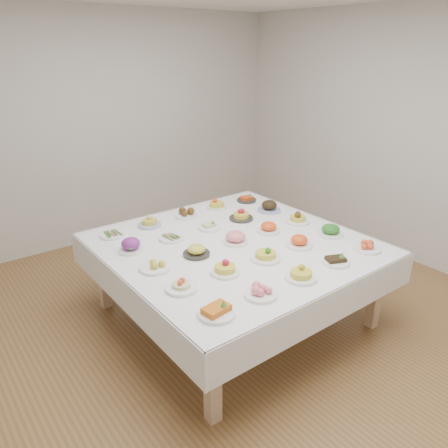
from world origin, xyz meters
TOP-DOWN VIEW (x-y plane):
  - room_envelope at (0.00, 0.00)m, footprint 5.02×5.02m
  - display_table at (0.11, 0.02)m, footprint 2.15×2.15m
  - dish_0 at (-0.68, -0.78)m, footprint 0.24×0.24m
  - dish_1 at (-0.30, -0.78)m, footprint 0.23×0.23m
  - dish_2 at (0.10, -0.78)m, footprint 0.23×0.23m
  - dish_3 at (0.50, -0.77)m, footprint 0.21×0.21m
  - dish_4 at (0.90, -0.77)m, footprint 0.23×0.23m
  - dish_5 at (-0.69, -0.37)m, footprint 0.23×0.23m
  - dish_6 at (-0.30, -0.37)m, footprint 0.22×0.22m
  - dish_7 at (0.10, -0.39)m, footprint 0.24×0.24m
  - dish_8 at (0.50, -0.37)m, footprint 0.22×0.22m
  - dish_9 at (0.91, -0.38)m, footprint 0.26×0.26m
  - dish_10 at (-0.68, 0.01)m, footprint 0.24×0.24m
  - dish_11 at (-0.30, 0.02)m, footprint 0.22×0.22m
  - dish_12 at (0.11, 0.01)m, footprint 0.22×0.22m
  - dish_13 at (0.51, 0.02)m, footprint 0.21×0.21m
  - dish_14 at (0.90, 0.02)m, footprint 0.23×0.23m
  - dish_15 at (-0.69, 0.41)m, footprint 0.21×0.21m
  - dish_16 at (-0.30, 0.41)m, footprint 0.21×0.21m
  - dish_17 at (0.11, 0.41)m, footprint 0.20×0.20m
  - dish_18 at (0.51, 0.42)m, footprint 0.23×0.23m
  - dish_19 at (0.89, 0.42)m, footprint 0.24×0.24m
  - dish_20 at (-0.68, 0.80)m, footprint 0.22×0.22m
  - dish_21 at (-0.30, 0.82)m, footprint 0.22×0.22m
  - dish_22 at (0.12, 0.81)m, footprint 0.22×0.22m
  - dish_23 at (0.51, 0.82)m, footprint 0.21×0.21m
  - dish_24 at (0.91, 0.81)m, footprint 0.21×0.21m

SIDE VIEW (x-z plane):
  - display_table at x=0.11m, z-range 0.31..1.06m
  - dish_16 at x=-0.30m, z-range 0.75..0.79m
  - dish_20 at x=-0.68m, z-range 0.75..0.80m
  - dish_17 at x=0.11m, z-range 0.74..0.82m
  - dish_24 at x=0.91m, z-range 0.74..0.82m
  - dish_4 at x=0.90m, z-range 0.74..0.83m
  - dish_3 at x=0.50m, z-range 0.74..0.84m
  - dish_5 at x=-0.69m, z-range 0.74..0.85m
  - dish_10 at x=-0.68m, z-range 0.74..0.85m
  - dish_1 at x=-0.30m, z-range 0.74..0.85m
  - dish_0 at x=-0.68m, z-range 0.74..0.85m
  - dish_22 at x=0.12m, z-range 0.75..0.85m
  - dish_23 at x=0.51m, z-range 0.74..0.86m
  - dish_8 at x=0.50m, z-range 0.74..0.86m
  - dish_6 at x=-0.30m, z-range 0.74..0.86m
  - dish_13 at x=0.51m, z-range 0.74..0.86m
  - dish_21 at x=-0.30m, z-range 0.74..0.87m
  - dish_11 at x=-0.30m, z-range 0.74..0.87m
  - dish_19 at x=0.89m, z-range 0.74..0.87m
  - dish_15 at x=-0.69m, z-range 0.75..0.87m
  - dish_18 at x=0.51m, z-range 0.74..0.88m
  - dish_14 at x=0.90m, z-range 0.74..0.88m
  - dish_2 at x=0.10m, z-range 0.75..0.89m
  - dish_9 at x=0.91m, z-range 0.75..0.89m
  - dish_12 at x=0.11m, z-range 0.75..0.89m
  - dish_7 at x=0.10m, z-range 0.75..0.89m
  - room_envelope at x=0.00m, z-range 0.43..3.24m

